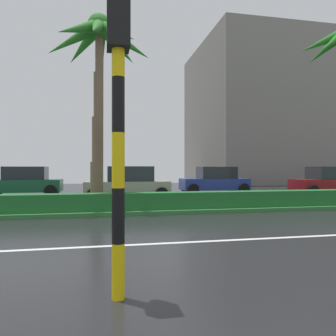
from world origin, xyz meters
name	(u,v)px	position (x,y,z in m)	size (l,w,h in m)	color
palm_tree_centre_left	(99,52)	(5.69, 7.82, 6.12)	(4.20, 4.35, 7.43)	brown
traffic_signal_median_right	(117,147)	(6.31, 6.68, 2.37)	(0.28, 0.43, 3.23)	#4C4C47
traffic_signal_foreground	(118,71)	(6.01, -0.74, 2.84)	(0.28, 0.43, 4.14)	yellow
car_in_traffic_leading	(24,182)	(1.30, 15.29, 0.83)	(4.30, 2.02, 1.72)	#195133
car_in_traffic_second	(128,184)	(7.09, 11.76, 0.83)	(4.30, 2.02, 1.72)	gray
car_in_traffic_third	(215,181)	(12.94, 14.90, 0.83)	(4.30, 2.02, 1.72)	navy
car_in_traffic_fourth	(328,181)	(19.22, 12.24, 0.83)	(4.30, 2.02, 1.72)	maroon
building_far_right	(273,116)	(25.60, 29.75, 7.83)	(17.82, 14.91, 15.66)	slate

